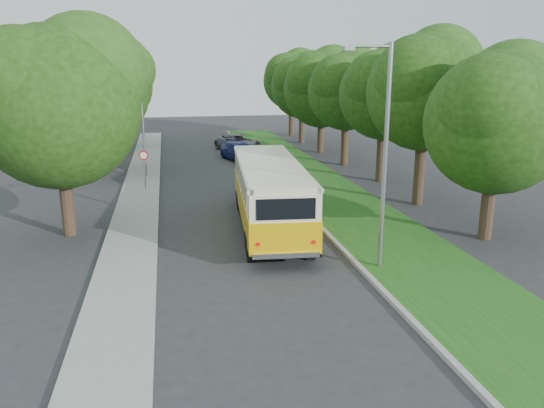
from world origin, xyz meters
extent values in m
plane|color=#2C2C2F|center=(0.00, 0.00, 0.00)|extent=(120.00, 120.00, 0.00)
cube|color=gray|center=(3.60, 5.00, 0.07)|extent=(0.20, 70.00, 0.15)
cube|color=#1D5316|center=(5.95, 5.00, 0.07)|extent=(4.50, 70.00, 0.13)
cube|color=gray|center=(-4.80, 5.00, 0.06)|extent=(2.20, 70.00, 0.12)
cylinder|color=#332319|center=(10.15, 0.00, 1.67)|extent=(0.56, 0.56, 3.35)
sphere|color=#1A3A0D|center=(10.15, 0.00, 4.95)|extent=(5.85, 5.85, 5.85)
sphere|color=#1A3A0D|center=(11.18, 0.58, 6.12)|extent=(4.38, 4.38, 4.38)
sphere|color=#1A3A0D|center=(9.28, -0.73, 5.68)|extent=(4.09, 4.09, 4.09)
cylinder|color=#332319|center=(9.96, 6.00, 2.13)|extent=(0.56, 0.56, 4.26)
sphere|color=#1A3A0D|center=(9.96, 6.00, 5.91)|extent=(5.98, 5.98, 5.98)
sphere|color=#1A3A0D|center=(11.01, 6.60, 7.10)|extent=(4.49, 4.49, 4.49)
sphere|color=#1A3A0D|center=(9.06, 5.25, 6.65)|extent=(4.19, 4.19, 4.19)
cylinder|color=#332319|center=(10.28, 12.00, 1.98)|extent=(0.56, 0.56, 3.95)
sphere|color=#1A3A0D|center=(10.28, 12.00, 5.49)|extent=(5.61, 5.61, 5.61)
sphere|color=#1A3A0D|center=(11.26, 12.56, 6.62)|extent=(4.21, 4.21, 4.21)
sphere|color=#1A3A0D|center=(9.44, 11.30, 6.20)|extent=(3.92, 3.92, 3.92)
cylinder|color=#332319|center=(9.90, 18.00, 1.93)|extent=(0.56, 0.56, 3.86)
sphere|color=#1A3A0D|center=(9.90, 18.00, 5.41)|extent=(5.64, 5.64, 5.64)
sphere|color=#1A3A0D|center=(10.89, 18.56, 6.54)|extent=(4.23, 4.23, 4.23)
sphere|color=#1A3A0D|center=(9.05, 17.30, 6.12)|extent=(3.95, 3.95, 3.95)
cylinder|color=#332319|center=(9.80, 24.00, 1.79)|extent=(0.56, 0.56, 3.58)
sphere|color=#1A3A0D|center=(9.80, 24.00, 5.33)|extent=(6.36, 6.36, 6.36)
sphere|color=#1A3A0D|center=(10.91, 24.64, 6.60)|extent=(4.77, 4.77, 4.77)
sphere|color=#1A3A0D|center=(8.84, 23.21, 6.12)|extent=(4.45, 4.45, 4.45)
cylinder|color=#332319|center=(9.67, 30.00, 1.84)|extent=(0.56, 0.56, 3.68)
sphere|color=#1A3A0D|center=(9.67, 30.00, 5.31)|extent=(5.91, 5.91, 5.91)
sphere|color=#1A3A0D|center=(10.70, 30.59, 6.49)|extent=(4.43, 4.43, 4.43)
sphere|color=#1A3A0D|center=(8.78, 29.26, 6.05)|extent=(4.14, 4.14, 4.14)
cylinder|color=#332319|center=(10.05, 36.00, 2.02)|extent=(0.56, 0.56, 4.05)
sphere|color=#1A3A0D|center=(10.05, 36.00, 5.69)|extent=(5.97, 5.97, 5.97)
sphere|color=#1A3A0D|center=(11.09, 36.60, 6.88)|extent=(4.48, 4.48, 4.48)
sphere|color=#1A3A0D|center=(9.15, 35.25, 6.43)|extent=(4.18, 4.18, 4.18)
cylinder|color=#332319|center=(-7.50, 4.00, 1.84)|extent=(0.56, 0.56, 3.68)
sphere|color=#1A3A0D|center=(-7.50, 4.00, 5.55)|extent=(6.80, 6.80, 6.80)
sphere|color=#1A3A0D|center=(-6.31, 4.68, 6.91)|extent=(5.10, 5.10, 5.10)
sphere|color=#1A3A0D|center=(-8.52, 3.15, 6.40)|extent=(4.76, 4.76, 4.76)
cylinder|color=#332319|center=(-7.50, 18.00, 1.84)|extent=(0.56, 0.56, 3.68)
sphere|color=#1A3A0D|center=(-7.50, 18.00, 5.55)|extent=(6.80, 6.80, 6.80)
sphere|color=#1A3A0D|center=(-6.31, 18.68, 6.91)|extent=(5.10, 5.10, 5.10)
sphere|color=#1A3A0D|center=(-8.52, 17.15, 6.40)|extent=(4.76, 4.76, 4.76)
cylinder|color=#332319|center=(-7.50, 30.00, 1.84)|extent=(0.56, 0.56, 3.68)
sphere|color=#1A3A0D|center=(-7.50, 30.00, 5.55)|extent=(6.80, 6.80, 6.80)
sphere|color=#1A3A0D|center=(-6.31, 30.68, 6.91)|extent=(5.10, 5.10, 5.10)
sphere|color=#1A3A0D|center=(-8.52, 29.15, 6.40)|extent=(4.76, 4.76, 4.76)
cylinder|color=gray|center=(4.30, -2.50, 4.00)|extent=(0.16, 0.16, 8.00)
cylinder|color=gray|center=(3.60, -2.50, 7.85)|extent=(1.40, 0.10, 0.10)
cube|color=gray|center=(2.85, -2.50, 7.78)|extent=(0.35, 0.16, 0.14)
cylinder|color=gray|center=(-4.60, 16.00, 3.75)|extent=(0.16, 0.16, 7.50)
cylinder|color=gray|center=(-5.30, 16.00, 7.35)|extent=(1.40, 0.10, 0.10)
cube|color=gray|center=(-6.05, 16.00, 7.28)|extent=(0.35, 0.16, 0.14)
cylinder|color=gray|center=(-4.50, 12.00, 1.25)|extent=(0.06, 0.06, 2.50)
cone|color=red|center=(-4.50, 11.96, 2.15)|extent=(0.56, 0.02, 0.56)
cone|color=white|center=(-4.50, 11.94, 2.15)|extent=(0.40, 0.02, 0.40)
imported|color=#A7A6AB|center=(1.78, 9.18, 0.72)|extent=(1.82, 4.29, 1.45)
imported|color=white|center=(3.00, 17.73, 0.75)|extent=(1.73, 4.62, 1.51)
imported|color=navy|center=(2.48, 21.44, 0.69)|extent=(3.17, 5.13, 1.39)
imported|color=slate|center=(3.00, 26.05, 0.73)|extent=(4.20, 5.81, 1.47)
camera|label=1|loc=(-3.10, -19.57, 7.23)|focal=35.00mm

